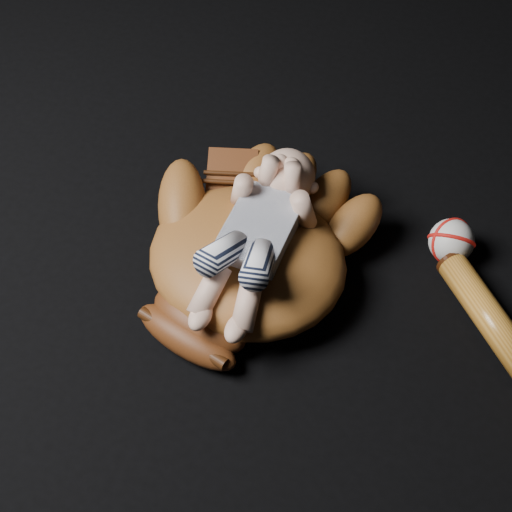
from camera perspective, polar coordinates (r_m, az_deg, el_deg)
name	(u,v)px	position (r m, az deg, el deg)	size (l,w,h in m)	color
baseball_glove	(247,253)	(1.19, -0.64, 0.22)	(0.39, 0.44, 0.14)	brown
newborn_baby	(253,238)	(1.15, -0.20, 1.32)	(0.16, 0.34, 0.14)	#D4A388
baseball	(451,241)	(1.29, 14.03, 1.06)	(0.07, 0.07, 0.07)	silver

